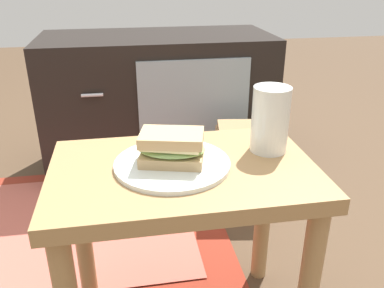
# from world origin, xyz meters

# --- Properties ---
(side_table) EXTENTS (0.56, 0.36, 0.46)m
(side_table) POSITION_xyz_m (0.00, 0.00, 0.37)
(side_table) COLOR #A37A4C
(side_table) RESTS_ON ground
(tv_cabinet) EXTENTS (0.96, 0.46, 0.58)m
(tv_cabinet) POSITION_xyz_m (0.04, 0.95, 0.29)
(tv_cabinet) COLOR black
(tv_cabinet) RESTS_ON ground
(area_rug) EXTENTS (1.25, 0.82, 0.01)m
(area_rug) POSITION_xyz_m (-0.42, 0.48, 0.00)
(area_rug) COLOR maroon
(area_rug) RESTS_ON ground
(plate) EXTENTS (0.24, 0.24, 0.01)m
(plate) POSITION_xyz_m (-0.02, 0.01, 0.47)
(plate) COLOR silver
(plate) RESTS_ON side_table
(sandwich_front) EXTENTS (0.16, 0.13, 0.07)m
(sandwich_front) POSITION_xyz_m (-0.02, 0.01, 0.50)
(sandwich_front) COLOR tan
(sandwich_front) RESTS_ON plate
(beer_glass) EXTENTS (0.08, 0.08, 0.15)m
(beer_glass) POSITION_xyz_m (0.20, 0.05, 0.53)
(beer_glass) COLOR silver
(beer_glass) RESTS_ON side_table
(paper_bag) EXTENTS (0.23, 0.18, 0.32)m
(paper_bag) POSITION_xyz_m (0.31, 0.53, 0.16)
(paper_bag) COLOR tan
(paper_bag) RESTS_ON ground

